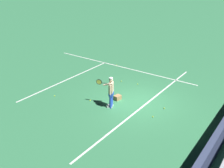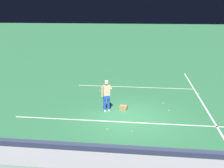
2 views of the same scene
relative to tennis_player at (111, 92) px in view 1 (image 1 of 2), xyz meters
name	(u,v)px [view 1 (image 1 of 2)]	position (x,y,z in m)	size (l,w,h in m)	color
ground_plane	(138,101)	(1.41, -0.90, -0.89)	(160.00, 160.00, 0.00)	#337A4C
court_baseline_white	(146,104)	(1.41, -1.40, -0.89)	(12.00, 0.10, 0.01)	white
court_sideline_white	(120,67)	(5.52, 3.10, -0.89)	(0.10, 12.00, 0.01)	white
court_service_line_white	(68,79)	(1.41, 4.60, -0.89)	(8.22, 0.10, 0.01)	white
tennis_player	(111,92)	(0.00, 0.00, 0.00)	(0.57, 1.08, 1.71)	blue
ball_box_cardboard	(117,98)	(0.92, 0.19, -0.76)	(0.40, 0.30, 0.26)	#A87F51
tennis_ball_near_player	(138,84)	(3.40, 0.32, -0.86)	(0.07, 0.07, 0.07)	#CCE533
tennis_ball_on_baseline	(164,108)	(1.51, -2.45, -0.86)	(0.07, 0.07, 0.07)	#CCE533
tennis_ball_by_box	(121,81)	(3.19, 1.45, -0.86)	(0.07, 0.07, 0.07)	#CCE533
tennis_ball_stray_back	(55,96)	(-0.90, 3.41, -0.86)	(0.07, 0.07, 0.07)	#CCE533
tennis_ball_far_right	(90,100)	(-0.13, 1.34, -0.86)	(0.07, 0.07, 0.07)	#CCE533
tennis_ball_midcourt	(117,65)	(5.60, 3.50, -0.86)	(0.07, 0.07, 0.07)	#CCE533
tennis_ball_toward_net	(153,117)	(0.36, -2.37, -0.86)	(0.07, 0.07, 0.07)	#CCE533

